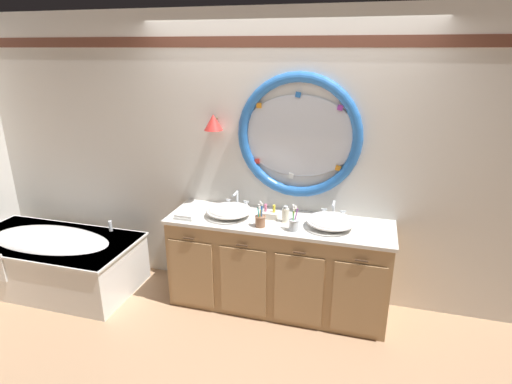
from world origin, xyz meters
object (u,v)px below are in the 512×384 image
at_px(toothbrush_holder_right, 294,224).
at_px(soap_dispenser, 286,215).
at_px(toothbrush_holder_left, 260,220).
at_px(sink_basin_left, 229,211).
at_px(folded_hand_towel, 186,216).
at_px(sink_basin_right, 331,221).
at_px(bathtub, 53,257).
at_px(toiletry_basket, 270,214).

bearing_deg(toothbrush_holder_right, soap_dispenser, 122.79).
xyz_separation_m(toothbrush_holder_left, soap_dispenser, (0.18, 0.16, 0.01)).
xyz_separation_m(sink_basin_left, folded_hand_towel, (-0.36, -0.14, -0.03)).
height_order(sink_basin_right, soap_dispenser, soap_dispenser).
relative_size(bathtub, soap_dispenser, 11.03).
distance_m(toothbrush_holder_left, toiletry_basket, 0.22).
distance_m(sink_basin_left, toiletry_basket, 0.36).
xyz_separation_m(sink_basin_left, toothbrush_holder_right, (0.61, -0.14, 0.00)).
bearing_deg(sink_basin_left, toiletry_basket, 12.05).
bearing_deg(toiletry_basket, toothbrush_holder_left, -97.21).
height_order(toothbrush_holder_left, folded_hand_towel, toothbrush_holder_left).
relative_size(toothbrush_holder_right, toiletry_basket, 1.40).
distance_m(bathtub, sink_basin_right, 2.75).
bearing_deg(bathtub, sink_basin_right, 5.19).
xyz_separation_m(sink_basin_right, toothbrush_holder_left, (-0.57, -0.14, -0.00)).
distance_m(folded_hand_towel, toiletry_basket, 0.74).
bearing_deg(folded_hand_towel, toothbrush_holder_right, -0.23).
xyz_separation_m(bathtub, sink_basin_right, (2.67, 0.24, 0.60)).
height_order(sink_basin_right, folded_hand_towel, sink_basin_right).
bearing_deg(sink_basin_left, soap_dispenser, 2.13).
bearing_deg(sink_basin_right, toothbrush_holder_right, -153.66).
bearing_deg(sink_basin_right, soap_dispenser, 177.19).
bearing_deg(sink_basin_right, bathtub, -174.81).
relative_size(sink_basin_right, toiletry_basket, 2.54).
height_order(bathtub, toiletry_basket, toiletry_basket).
xyz_separation_m(toothbrush_holder_right, soap_dispenser, (-0.10, 0.16, 0.01)).
height_order(sink_basin_left, soap_dispenser, soap_dispenser).
xyz_separation_m(bathtub, toothbrush_holder_left, (2.10, 0.11, 0.60)).
xyz_separation_m(sink_basin_right, folded_hand_towel, (-1.25, -0.14, -0.04)).
relative_size(bathtub, sink_basin_left, 4.18).
bearing_deg(toothbrush_holder_left, sink_basin_right, 13.56).
relative_size(sink_basin_left, toothbrush_holder_right, 1.81).
xyz_separation_m(bathtub, soap_dispenser, (2.29, 0.26, 0.61)).
xyz_separation_m(sink_basin_right, soap_dispenser, (-0.39, 0.02, 0.01)).
bearing_deg(bathtub, folded_hand_towel, 4.27).
xyz_separation_m(sink_basin_left, toothbrush_holder_left, (0.33, -0.14, 0.00)).
height_order(sink_basin_left, toiletry_basket, toiletry_basket).
xyz_separation_m(sink_basin_left, sink_basin_right, (0.89, -0.00, 0.00)).
bearing_deg(toothbrush_holder_left, toiletry_basket, 82.79).
relative_size(toothbrush_holder_left, soap_dispenser, 1.44).
xyz_separation_m(bathtub, toothbrush_holder_right, (2.39, 0.10, 0.60)).
distance_m(bathtub, toiletry_basket, 2.23).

